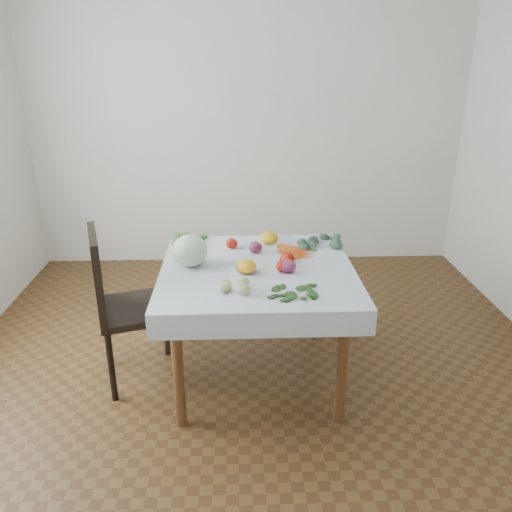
% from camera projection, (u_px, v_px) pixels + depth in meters
% --- Properties ---
extents(ground, '(4.00, 4.00, 0.00)m').
position_uv_depth(ground, '(257.00, 375.00, 3.21)').
color(ground, brown).
extents(back_wall, '(4.00, 0.04, 2.70)m').
position_uv_depth(back_wall, '(248.00, 122.00, 4.56)').
color(back_wall, silver).
rests_on(back_wall, ground).
extents(table, '(1.00, 1.00, 0.75)m').
position_uv_depth(table, '(257.00, 283.00, 2.96)').
color(table, brown).
rests_on(table, ground).
extents(tablecloth, '(1.12, 1.12, 0.01)m').
position_uv_depth(tablecloth, '(257.00, 268.00, 2.93)').
color(tablecloth, white).
rests_on(tablecloth, table).
extents(chair, '(0.56, 0.56, 0.99)m').
position_uv_depth(chair, '(120.00, 298.00, 2.97)').
color(chair, black).
rests_on(chair, ground).
extents(cabbage, '(0.22, 0.22, 0.19)m').
position_uv_depth(cabbage, '(190.00, 251.00, 2.92)').
color(cabbage, silver).
rests_on(cabbage, tablecloth).
extents(tomato_a, '(0.09, 0.09, 0.06)m').
position_uv_depth(tomato_a, '(232.00, 243.00, 3.21)').
color(tomato_a, '#B9180C').
rests_on(tomato_a, tablecloth).
extents(tomato_b, '(0.09, 0.09, 0.07)m').
position_uv_depth(tomato_b, '(287.00, 259.00, 2.95)').
color(tomato_b, '#B9180C').
rests_on(tomato_b, tablecloth).
extents(tomato_c, '(0.10, 0.10, 0.07)m').
position_uv_depth(tomato_c, '(283.00, 266.00, 2.85)').
color(tomato_c, '#B9180C').
rests_on(tomato_c, tablecloth).
extents(tomato_d, '(0.08, 0.08, 0.07)m').
position_uv_depth(tomato_d, '(243.00, 267.00, 2.84)').
color(tomato_d, '#B9180C').
rests_on(tomato_d, tablecloth).
extents(heirloom_back, '(0.13, 0.13, 0.08)m').
position_uv_depth(heirloom_back, '(269.00, 238.00, 3.28)').
color(heirloom_back, yellow).
rests_on(heirloom_back, tablecloth).
extents(heirloom_front, '(0.12, 0.12, 0.08)m').
position_uv_depth(heirloom_front, '(246.00, 266.00, 2.84)').
color(heirloom_front, yellow).
rests_on(heirloom_front, tablecloth).
extents(onion_a, '(0.10, 0.10, 0.07)m').
position_uv_depth(onion_a, '(255.00, 247.00, 3.13)').
color(onion_a, '#611B42').
rests_on(onion_a, tablecloth).
extents(onion_b, '(0.10, 0.10, 0.08)m').
position_uv_depth(onion_b, '(288.00, 266.00, 2.84)').
color(onion_b, '#611B42').
rests_on(onion_b, tablecloth).
extents(tomatillo_cluster, '(0.16, 0.13, 0.05)m').
position_uv_depth(tomatillo_cluster, '(237.00, 286.00, 2.62)').
color(tomatillo_cluster, '#B0C26F').
rests_on(tomatillo_cluster, tablecloth).
extents(carrot_bunch, '(0.21, 0.24, 0.03)m').
position_uv_depth(carrot_bunch, '(298.00, 252.00, 3.11)').
color(carrot_bunch, '#E64D19').
rests_on(carrot_bunch, tablecloth).
extents(kale_bunch, '(0.28, 0.25, 0.04)m').
position_uv_depth(kale_bunch, '(322.00, 242.00, 3.26)').
color(kale_bunch, '#385C45').
rests_on(kale_bunch, tablecloth).
extents(basil_bunch, '(0.28, 0.20, 0.01)m').
position_uv_depth(basil_bunch, '(292.00, 293.00, 2.60)').
color(basil_bunch, '#285A1C').
rests_on(basil_bunch, tablecloth).
extents(dill_bunch, '(0.22, 0.22, 0.03)m').
position_uv_depth(dill_bunch, '(187.00, 240.00, 3.33)').
color(dill_bunch, '#4B7A38').
rests_on(dill_bunch, tablecloth).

